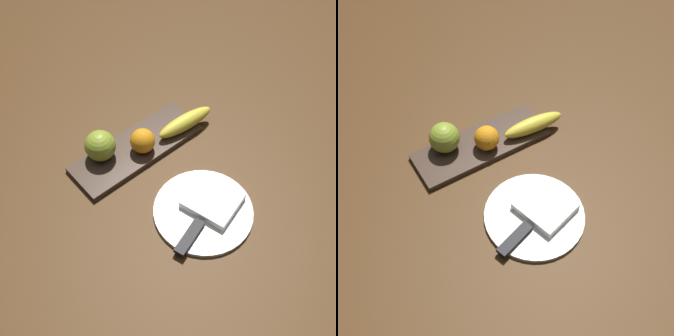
{
  "view_description": "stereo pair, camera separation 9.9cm",
  "coord_description": "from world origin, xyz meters",
  "views": [
    {
      "loc": [
        -0.44,
        -0.56,
        0.83
      ],
      "look_at": [
        -0.04,
        -0.1,
        0.05
      ],
      "focal_mm": 47.04,
      "sensor_mm": 36.0,
      "label": 1
    },
    {
      "loc": [
        -0.36,
        -0.62,
        0.83
      ],
      "look_at": [
        -0.04,
        -0.1,
        0.05
      ],
      "focal_mm": 47.04,
      "sensor_mm": 36.0,
      "label": 2
    }
  ],
  "objects": [
    {
      "name": "ground_plane",
      "position": [
        0.0,
        0.0,
        0.0
      ],
      "size": [
        2.4,
        2.4,
        0.0
      ],
      "primitive_type": "plane",
      "color": "#4C2E14"
    },
    {
      "name": "fruit_tray",
      "position": [
        -0.04,
        0.02,
        0.01
      ],
      "size": [
        0.33,
        0.12,
        0.02
      ],
      "primitive_type": "cube",
      "color": "#453327",
      "rests_on": "ground_plane"
    },
    {
      "name": "apple",
      "position": [
        -0.12,
        0.05,
        0.05
      ],
      "size": [
        0.07,
        0.07,
        0.07
      ],
      "primitive_type": "sphere",
      "color": "#8BA42F",
      "rests_on": "fruit_tray"
    },
    {
      "name": "banana",
      "position": [
        0.09,
        -0.01,
        0.03
      ],
      "size": [
        0.16,
        0.05,
        0.04
      ],
      "primitive_type": "ellipsoid",
      "rotation": [
        0.0,
        0.0,
        -0.07
      ],
      "color": "yellow",
      "rests_on": "fruit_tray"
    },
    {
      "name": "orange_near_apple",
      "position": [
        -0.04,
        0.0,
        0.05
      ],
      "size": [
        0.06,
        0.06,
        0.06
      ],
      "primitive_type": "sphere",
      "color": "orange",
      "rests_on": "fruit_tray"
    },
    {
      "name": "dinner_plate",
      "position": [
        -0.04,
        -0.22,
        0.01
      ],
      "size": [
        0.22,
        0.22,
        0.01
      ],
      "primitive_type": "cylinder",
      "color": "white",
      "rests_on": "ground_plane"
    },
    {
      "name": "folded_napkin",
      "position": [
        -0.02,
        -0.22,
        0.02
      ],
      "size": [
        0.13,
        0.13,
        0.02
      ],
      "primitive_type": "cube",
      "rotation": [
        0.0,
        0.0,
        0.26
      ],
      "color": "white",
      "rests_on": "dinner_plate"
    },
    {
      "name": "knife",
      "position": [
        -0.1,
        -0.25,
        0.02
      ],
      "size": [
        0.18,
        0.07,
        0.01
      ],
      "rotation": [
        0.0,
        0.0,
        0.3
      ],
      "color": "silver",
      "rests_on": "dinner_plate"
    }
  ]
}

